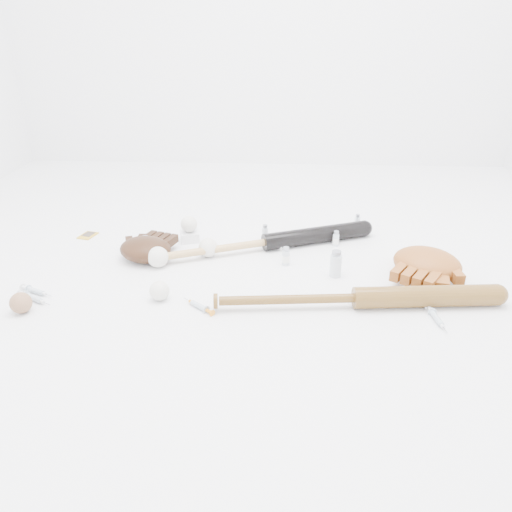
{
  "coord_description": "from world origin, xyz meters",
  "views": [
    {
      "loc": [
        0.12,
        -1.62,
        0.85
      ],
      "look_at": [
        0.04,
        0.01,
        0.06
      ],
      "focal_mm": 35.0,
      "sensor_mm": 36.0,
      "label": 1
    }
  ],
  "objects_px": {
    "bat_wood": "(357,298)",
    "bat_dark": "(266,242)",
    "glove_dark": "(145,249)",
    "pedestal": "(190,236)"
  },
  "relations": [
    {
      "from": "bat_wood",
      "to": "glove_dark",
      "type": "height_order",
      "value": "glove_dark"
    },
    {
      "from": "glove_dark",
      "to": "pedestal",
      "type": "distance_m",
      "value": 0.23
    },
    {
      "from": "bat_dark",
      "to": "glove_dark",
      "type": "height_order",
      "value": "glove_dark"
    },
    {
      "from": "bat_dark",
      "to": "bat_wood",
      "type": "relative_size",
      "value": 0.97
    },
    {
      "from": "bat_wood",
      "to": "pedestal",
      "type": "bearing_deg",
      "value": 136.0
    },
    {
      "from": "bat_dark",
      "to": "pedestal",
      "type": "height_order",
      "value": "bat_dark"
    },
    {
      "from": "bat_wood",
      "to": "pedestal",
      "type": "xyz_separation_m",
      "value": [
        -0.63,
        0.5,
        -0.02
      ]
    },
    {
      "from": "bat_dark",
      "to": "bat_wood",
      "type": "bearing_deg",
      "value": -76.2
    },
    {
      "from": "bat_wood",
      "to": "bat_dark",
      "type": "bearing_deg",
      "value": 120.23
    },
    {
      "from": "bat_dark",
      "to": "bat_wood",
      "type": "height_order",
      "value": "bat_wood"
    }
  ]
}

